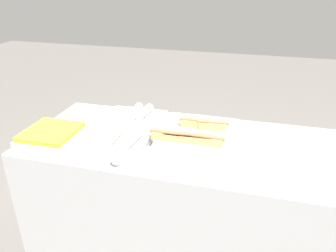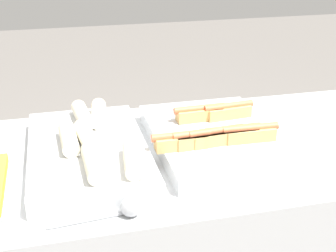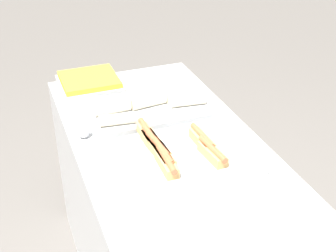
% 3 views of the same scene
% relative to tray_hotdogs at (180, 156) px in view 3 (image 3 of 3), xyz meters
% --- Properties ---
extents(counter, '(1.62, 0.71, 0.87)m').
position_rel_tray_hotdogs_xyz_m(counter, '(-0.06, 0.01, -0.47)').
color(counter, silver).
rests_on(counter, ground_plane).
extents(tray_hotdogs, '(0.39, 0.50, 0.10)m').
position_rel_tray_hotdogs_xyz_m(tray_hotdogs, '(0.00, 0.00, 0.00)').
color(tray_hotdogs, silver).
rests_on(tray_hotdogs, counter).
extents(tray_wraps, '(0.32, 0.53, 0.10)m').
position_rel_tray_hotdogs_xyz_m(tray_wraps, '(-0.37, 0.01, -0.00)').
color(tray_wraps, silver).
rests_on(tray_wraps, counter).
extents(tray_side_front, '(0.27, 0.28, 0.07)m').
position_rel_tray_hotdogs_xyz_m(tray_side_front, '(-0.70, -0.17, 0.00)').
color(tray_side_front, silver).
rests_on(tray_side_front, counter).
extents(serving_spoon_near, '(0.21, 0.05, 0.05)m').
position_rel_tray_hotdogs_xyz_m(serving_spoon_near, '(-0.32, -0.29, -0.01)').
color(serving_spoon_near, '#B2B5BA').
rests_on(serving_spoon_near, counter).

